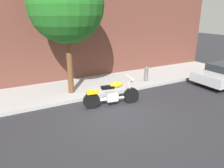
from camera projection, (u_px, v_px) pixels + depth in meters
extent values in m
plane|color=#28282D|center=(113.00, 112.00, 7.86)|extent=(60.00, 60.00, 0.00)
cube|color=#A9A9A9|center=(84.00, 87.00, 10.27)|extent=(18.17, 2.77, 0.14)
cylinder|color=black|center=(131.00, 95.00, 8.59)|extent=(0.65, 0.21, 0.64)
cylinder|color=black|center=(92.00, 101.00, 8.07)|extent=(0.65, 0.21, 0.64)
cube|color=silver|center=(112.00, 97.00, 8.31)|extent=(0.48, 0.34, 0.32)
cube|color=silver|center=(112.00, 98.00, 8.34)|extent=(1.47, 0.30, 0.06)
ellipsoid|color=yellow|center=(116.00, 85.00, 8.22)|extent=(0.55, 0.34, 0.22)
cube|color=black|center=(108.00, 87.00, 8.13)|extent=(0.51, 0.31, 0.10)
cube|color=yellow|center=(93.00, 92.00, 7.98)|extent=(0.47, 0.30, 0.10)
cylinder|color=silver|center=(130.00, 89.00, 8.49)|extent=(0.28, 0.09, 0.58)
cylinder|color=silver|center=(129.00, 77.00, 8.30)|extent=(0.14, 0.70, 0.04)
sphere|color=silver|center=(132.00, 80.00, 8.40)|extent=(0.17, 0.17, 0.17)
cylinder|color=silver|center=(105.00, 99.00, 8.41)|extent=(0.80, 0.21, 0.09)
cylinder|color=black|center=(202.00, 77.00, 11.05)|extent=(0.64, 0.22, 0.64)
cylinder|color=brown|center=(70.00, 63.00, 9.01)|extent=(0.24, 0.24, 2.93)
sphere|color=#216820|center=(66.00, 5.00, 8.29)|extent=(2.99, 2.99, 2.99)
cylinder|color=slate|center=(146.00, 77.00, 10.91)|extent=(0.20, 0.20, 0.75)
sphere|color=slate|center=(147.00, 68.00, 10.78)|extent=(0.19, 0.19, 0.19)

